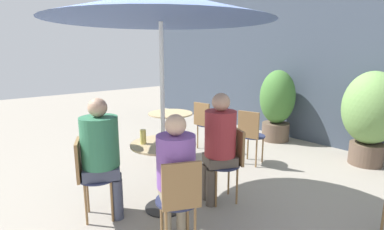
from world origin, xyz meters
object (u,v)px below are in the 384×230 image
Objects in this scene: bistro_chair_0 at (89,171)px; potted_plant_1 at (371,112)px; cafe_table_far at (171,125)px; bistro_chair_3 at (250,132)px; beer_glass_2 at (174,131)px; seated_person_0 at (102,149)px; bistro_chair_1 at (180,197)px; bistro_chair_2 at (230,158)px; seated_person_1 at (176,169)px; bistro_chair_4 at (205,121)px; potted_plant_0 at (277,103)px; beer_glass_0 at (143,137)px; beer_glass_1 at (170,142)px; cafe_table_near at (164,162)px; seated_person_2 at (219,139)px; umbrella at (160,7)px.

potted_plant_1 is (1.27, 3.79, 0.30)m from bistro_chair_0.
cafe_table_far is 1.94m from bistro_chair_0.
beer_glass_2 reaches higher than bistro_chair_3.
bistro_chair_1 is at bearing -140.76° from seated_person_0.
beer_glass_2 is at bearing -103.53° from bistro_chair_2.
bistro_chair_0 is 1.00× the size of bistro_chair_2.
seated_person_1 is at bearing -129.26° from bistro_chair_0.
bistro_chair_2 is 4.82× the size of beer_glass_2.
potted_plant_0 is (0.49, 1.44, 0.22)m from bistro_chair_4.
potted_plant_1 is at bearing -82.48° from seated_person_0.
bistro_chair_0 is 5.54× the size of beer_glass_0.
beer_glass_2 reaches higher than cafe_table_far.
bistro_chair_1 is at bearing -28.77° from beer_glass_1.
bistro_chair_3 is at bearing -129.87° from potted_plant_1.
bistro_chair_2 is (0.33, 0.69, -0.03)m from cafe_table_near.
potted_plant_0 is at bearing 136.41° from seated_person_2.
umbrella is at bearing 162.43° from beer_glass_1.
seated_person_1 reaches higher than cafe_table_near.
potted_plant_1 is at bearing 101.70° from bistro_chair_2.
bistro_chair_0 is at bearing -61.95° from cafe_table_far.
beer_glass_0 is at bearing -92.35° from bistro_chair_2.
beer_glass_0 is 1.31m from umbrella.
seated_person_0 is at bearing -90.00° from seated_person_2.
seated_person_2 is 0.83m from beer_glass_0.
bistro_chair_2 is at bearing 102.82° from bistro_chair_3.
potted_plant_1 is at bearing 70.95° from beer_glass_2.
seated_person_2 is (1.47, -1.16, 0.23)m from bistro_chair_4.
bistro_chair_2 and bistro_chair_3 have the same top height.
seated_person_2 reaches higher than beer_glass_0.
bistro_chair_1 is 1.08m from bistro_chair_2.
bistro_chair_0 is 2.57m from bistro_chair_4.
seated_person_1 is at bearing -96.31° from potted_plant_1.
seated_person_0 reaches higher than bistro_chair_1.
potted_plant_0 is at bearing 105.76° from beer_glass_1.
potted_plant_0 reaches higher than seated_person_1.
cafe_table_near is at bearing -106.75° from potted_plant_1.
cafe_table_near is 3.26m from potted_plant_1.
cafe_table_near is 1.00× the size of cafe_table_far.
cafe_table_far is at bearing -171.27° from seated_person_2.
seated_person_2 is at bearing -69.31° from potted_plant_0.
cafe_table_far is at bearing 78.17° from bistro_chair_4.
cafe_table_far is at bearing -166.39° from bistro_chair_2.
beer_glass_1 reaches higher than bistro_chair_1.
cafe_table_near is 0.55× the size of potted_plant_0.
bistro_chair_4 is 0.37× the size of umbrella.
seated_person_2 is 0.51m from beer_glass_2.
seated_person_0 is 0.69m from beer_glass_1.
potted_plant_1 is at bearing 73.25° from umbrella.
umbrella reaches higher than bistro_chair_0.
beer_glass_2 is (0.06, 0.36, 0.01)m from beer_glass_0.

